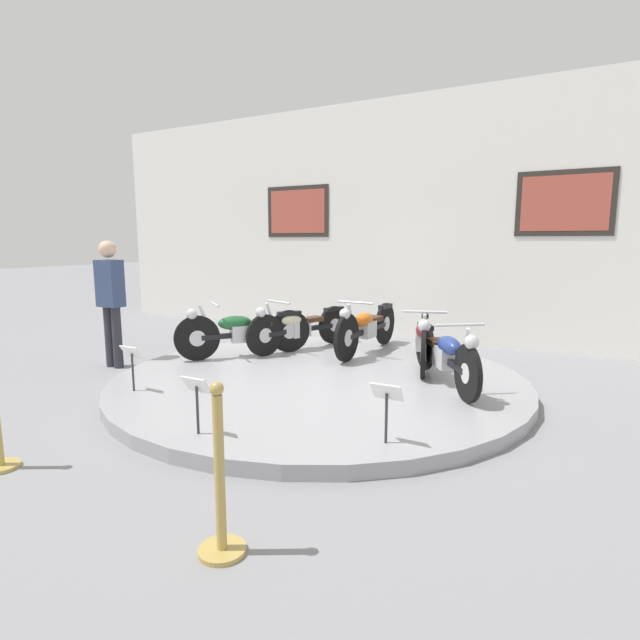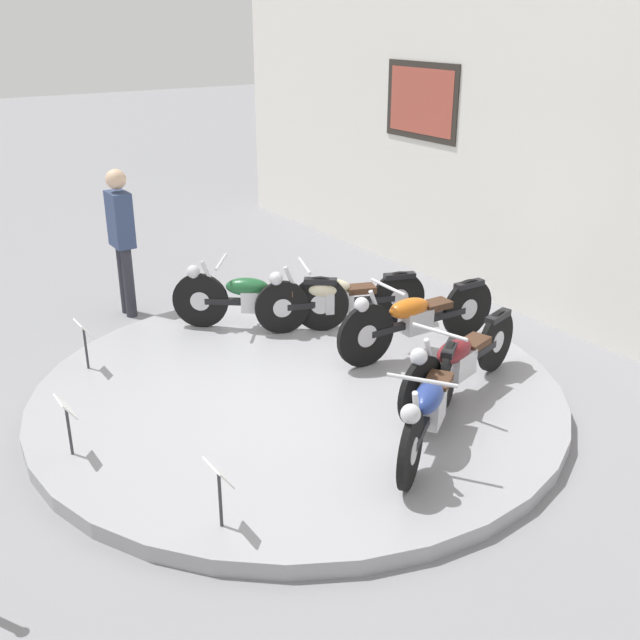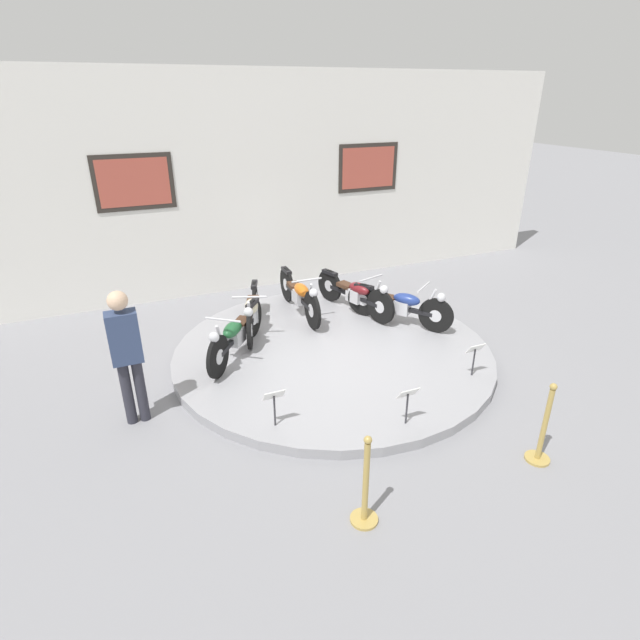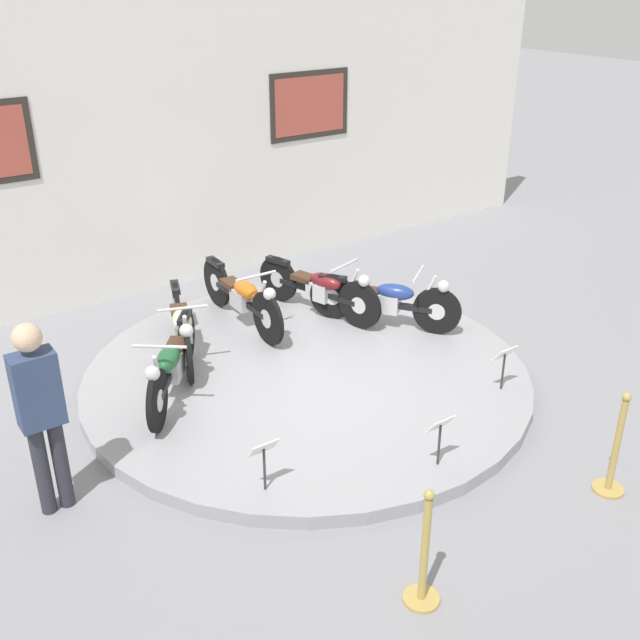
{
  "view_description": "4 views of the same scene",
  "coord_description": "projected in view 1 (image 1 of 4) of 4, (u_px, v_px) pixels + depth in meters",
  "views": [
    {
      "loc": [
        2.9,
        -5.23,
        1.79
      ],
      "look_at": [
        -0.02,
        0.05,
        0.82
      ],
      "focal_mm": 28.0,
      "sensor_mm": 36.0,
      "label": 1
    },
    {
      "loc": [
        5.42,
        -3.33,
        3.45
      ],
      "look_at": [
        -0.26,
        0.42,
        0.64
      ],
      "focal_mm": 42.0,
      "sensor_mm": 36.0,
      "label": 2
    },
    {
      "loc": [
        -2.97,
        -6.37,
        3.87
      ],
      "look_at": [
        -0.11,
        0.25,
        0.54
      ],
      "focal_mm": 28.0,
      "sensor_mm": 36.0,
      "label": 3
    },
    {
      "loc": [
        -4.11,
        -6.14,
        4.31
      ],
      "look_at": [
        0.22,
        0.06,
        0.68
      ],
      "focal_mm": 42.0,
      "sensor_mm": 36.0,
      "label": 4
    }
  ],
  "objects": [
    {
      "name": "info_placard_front_right",
      "position": [
        387.0,
        400.0,
        4.05
      ],
      "size": [
        0.26,
        0.11,
        0.51
      ],
      "color": "#333338",
      "rests_on": "display_platform"
    },
    {
      "name": "motorcycle_orange",
      "position": [
        366.0,
        326.0,
        7.34
      ],
      "size": [
        0.54,
        2.01,
        0.81
      ],
      "color": "black",
      "rests_on": "display_platform"
    },
    {
      "name": "motorcycle_maroon",
      "position": [
        424.0,
        337.0,
        6.61
      ],
      "size": [
        0.69,
        1.91,
        0.79
      ],
      "color": "black",
      "rests_on": "display_platform"
    },
    {
      "name": "motorcycle_blue",
      "position": [
        445.0,
        353.0,
        5.72
      ],
      "size": [
        1.18,
        1.62,
        0.78
      ],
      "color": "black",
      "rests_on": "display_platform"
    },
    {
      "name": "info_placard_front_centre",
      "position": [
        197.0,
        393.0,
        4.24
      ],
      "size": [
        0.26,
        0.11,
        0.51
      ],
      "color": "#333338",
      "rests_on": "display_platform"
    },
    {
      "name": "stanchion_post_right_of_entry",
      "position": [
        220.0,
        497.0,
        2.83
      ],
      "size": [
        0.28,
        0.28,
        1.02
      ],
      "color": "tan",
      "rests_on": "ground_plane"
    },
    {
      "name": "back_wall",
      "position": [
        415.0,
        220.0,
        8.91
      ],
      "size": [
        14.0,
        0.22,
        4.28
      ],
      "color": "white",
      "rests_on": "ground_plane"
    },
    {
      "name": "display_platform",
      "position": [
        319.0,
        381.0,
        6.17
      ],
      "size": [
        5.0,
        5.0,
        0.14
      ],
      "primitive_type": "cylinder",
      "color": "#99999E",
      "rests_on": "ground_plane"
    },
    {
      "name": "ground_plane",
      "position": [
        319.0,
        386.0,
        6.18
      ],
      "size": [
        60.0,
        60.0,
        0.0
      ],
      "primitive_type": "plane",
      "color": "gray"
    },
    {
      "name": "motorcycle_green",
      "position": [
        242.0,
        330.0,
        7.11
      ],
      "size": [
        1.26,
        1.6,
        0.79
      ],
      "color": "black",
      "rests_on": "display_platform"
    },
    {
      "name": "info_placard_front_left",
      "position": [
        132.0,
        358.0,
        5.47
      ],
      "size": [
        0.26,
        0.11,
        0.51
      ],
      "color": "#333338",
      "rests_on": "display_platform"
    },
    {
      "name": "motorcycle_cream",
      "position": [
        299.0,
        326.0,
        7.54
      ],
      "size": [
        0.76,
        1.86,
        0.78
      ],
      "color": "black",
      "rests_on": "display_platform"
    },
    {
      "name": "visitor_standing",
      "position": [
        111.0,
        296.0,
        6.96
      ],
      "size": [
        0.36,
        0.24,
        1.78
      ],
      "color": "#2D2D38",
      "rests_on": "ground_plane"
    }
  ]
}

